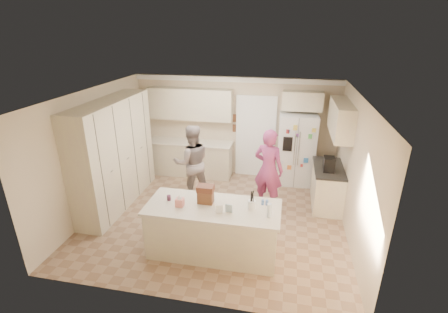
% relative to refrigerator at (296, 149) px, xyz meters
% --- Properties ---
extents(floor, '(5.20, 4.60, 0.02)m').
position_rel_refrigerator_xyz_m(floor, '(-1.60, -2.04, -0.91)').
color(floor, '#94765A').
rests_on(floor, ground).
extents(ceiling, '(5.20, 4.60, 0.02)m').
position_rel_refrigerator_xyz_m(ceiling, '(-1.60, -2.04, 1.71)').
color(ceiling, white).
rests_on(ceiling, wall_back).
extents(wall_back, '(5.20, 0.02, 2.60)m').
position_rel_refrigerator_xyz_m(wall_back, '(-1.60, 0.27, 0.40)').
color(wall_back, beige).
rests_on(wall_back, ground).
extents(wall_front, '(5.20, 0.02, 2.60)m').
position_rel_refrigerator_xyz_m(wall_front, '(-1.60, -4.35, 0.40)').
color(wall_front, beige).
rests_on(wall_front, ground).
extents(wall_left, '(0.02, 4.60, 2.60)m').
position_rel_refrigerator_xyz_m(wall_left, '(-4.21, -2.04, 0.40)').
color(wall_left, beige).
rests_on(wall_left, ground).
extents(wall_right, '(0.02, 4.60, 2.60)m').
position_rel_refrigerator_xyz_m(wall_right, '(1.01, -2.04, 0.40)').
color(wall_right, beige).
rests_on(wall_right, ground).
extents(crown_back, '(5.20, 0.08, 0.12)m').
position_rel_refrigerator_xyz_m(crown_back, '(-1.60, 0.22, 1.63)').
color(crown_back, white).
rests_on(crown_back, wall_back).
extents(pantry_bank, '(0.60, 2.60, 2.35)m').
position_rel_refrigerator_xyz_m(pantry_bank, '(-3.90, -1.84, 0.28)').
color(pantry_bank, beige).
rests_on(pantry_bank, floor).
extents(back_base_cab, '(2.20, 0.60, 0.88)m').
position_rel_refrigerator_xyz_m(back_base_cab, '(-2.75, -0.04, -0.46)').
color(back_base_cab, beige).
rests_on(back_base_cab, floor).
extents(back_countertop, '(2.24, 0.63, 0.04)m').
position_rel_refrigerator_xyz_m(back_countertop, '(-2.75, -0.05, 0.00)').
color(back_countertop, silver).
rests_on(back_countertop, back_base_cab).
extents(back_upper_cab, '(2.20, 0.35, 0.80)m').
position_rel_refrigerator_xyz_m(back_upper_cab, '(-2.75, 0.09, 1.00)').
color(back_upper_cab, beige).
rests_on(back_upper_cab, wall_back).
extents(doorway_opening, '(0.90, 0.06, 2.10)m').
position_rel_refrigerator_xyz_m(doorway_opening, '(-1.05, 0.24, 0.15)').
color(doorway_opening, black).
rests_on(doorway_opening, floor).
extents(doorway_casing, '(1.02, 0.03, 2.22)m').
position_rel_refrigerator_xyz_m(doorway_casing, '(-1.05, 0.21, 0.15)').
color(doorway_casing, white).
rests_on(doorway_casing, floor).
extents(wall_frame_upper, '(0.15, 0.02, 0.20)m').
position_rel_refrigerator_xyz_m(wall_frame_upper, '(-1.58, 0.23, 0.65)').
color(wall_frame_upper, brown).
rests_on(wall_frame_upper, wall_back).
extents(wall_frame_lower, '(0.15, 0.02, 0.20)m').
position_rel_refrigerator_xyz_m(wall_frame_lower, '(-1.58, 0.23, 0.38)').
color(wall_frame_lower, brown).
rests_on(wall_frame_lower, wall_back).
extents(refrigerator, '(0.93, 0.74, 1.80)m').
position_rel_refrigerator_xyz_m(refrigerator, '(0.00, 0.00, 0.00)').
color(refrigerator, white).
rests_on(refrigerator, floor).
extents(fridge_seam, '(0.02, 0.02, 1.78)m').
position_rel_refrigerator_xyz_m(fridge_seam, '(0.00, -0.35, 0.00)').
color(fridge_seam, gray).
rests_on(fridge_seam, refrigerator).
extents(fridge_dispenser, '(0.22, 0.03, 0.35)m').
position_rel_refrigerator_xyz_m(fridge_dispenser, '(-0.22, -0.36, 0.25)').
color(fridge_dispenser, black).
rests_on(fridge_dispenser, refrigerator).
extents(fridge_handle_l, '(0.02, 0.02, 0.85)m').
position_rel_refrigerator_xyz_m(fridge_handle_l, '(-0.05, -0.37, 0.15)').
color(fridge_handle_l, silver).
rests_on(fridge_handle_l, refrigerator).
extents(fridge_handle_r, '(0.02, 0.02, 0.85)m').
position_rel_refrigerator_xyz_m(fridge_handle_r, '(0.05, -0.37, 0.15)').
color(fridge_handle_r, silver).
rests_on(fridge_handle_r, refrigerator).
extents(over_fridge_cab, '(0.95, 0.35, 0.45)m').
position_rel_refrigerator_xyz_m(over_fridge_cab, '(0.05, 0.09, 1.20)').
color(over_fridge_cab, beige).
rests_on(over_fridge_cab, wall_back).
extents(right_base_cab, '(0.60, 1.20, 0.88)m').
position_rel_refrigerator_xyz_m(right_base_cab, '(0.70, -1.04, -0.46)').
color(right_base_cab, beige).
rests_on(right_base_cab, floor).
extents(right_countertop, '(0.63, 1.24, 0.04)m').
position_rel_refrigerator_xyz_m(right_countertop, '(0.69, -1.04, 0.00)').
color(right_countertop, '#2D2B28').
rests_on(right_countertop, right_base_cab).
extents(right_upper_cab, '(0.35, 1.50, 0.70)m').
position_rel_refrigerator_xyz_m(right_upper_cab, '(0.83, -0.84, 1.05)').
color(right_upper_cab, beige).
rests_on(right_upper_cab, wall_right).
extents(coffee_maker, '(0.22, 0.28, 0.30)m').
position_rel_refrigerator_xyz_m(coffee_maker, '(0.65, -1.24, 0.17)').
color(coffee_maker, black).
rests_on(coffee_maker, right_countertop).
extents(island_base, '(2.20, 0.90, 0.88)m').
position_rel_refrigerator_xyz_m(island_base, '(-1.40, -3.14, -0.46)').
color(island_base, beige).
rests_on(island_base, floor).
extents(island_top, '(2.28, 0.96, 0.05)m').
position_rel_refrigerator_xyz_m(island_top, '(-1.40, -3.14, 0.00)').
color(island_top, silver).
rests_on(island_top, island_base).
extents(utensil_crock, '(0.13, 0.13, 0.15)m').
position_rel_refrigerator_xyz_m(utensil_crock, '(-0.75, -3.09, 0.10)').
color(utensil_crock, white).
rests_on(utensil_crock, island_top).
extents(tissue_box, '(0.13, 0.13, 0.14)m').
position_rel_refrigerator_xyz_m(tissue_box, '(-1.95, -3.24, 0.10)').
color(tissue_box, '#EC8379').
rests_on(tissue_box, island_top).
extents(tissue_plume, '(0.08, 0.08, 0.08)m').
position_rel_refrigerator_xyz_m(tissue_plume, '(-1.95, -3.24, 0.20)').
color(tissue_plume, white).
rests_on(tissue_plume, tissue_box).
extents(dollhouse_body, '(0.26, 0.18, 0.22)m').
position_rel_refrigerator_xyz_m(dollhouse_body, '(-1.55, -3.04, 0.14)').
color(dollhouse_body, brown).
rests_on(dollhouse_body, island_top).
extents(dollhouse_roof, '(0.28, 0.20, 0.10)m').
position_rel_refrigerator_xyz_m(dollhouse_roof, '(-1.55, -3.04, 0.30)').
color(dollhouse_roof, '#592D1E').
rests_on(dollhouse_roof, dollhouse_body).
extents(jam_jar, '(0.07, 0.07, 0.09)m').
position_rel_refrigerator_xyz_m(jam_jar, '(-2.20, -3.09, 0.07)').
color(jam_jar, '#59263F').
rests_on(jam_jar, island_top).
extents(greeting_card_a, '(0.12, 0.06, 0.16)m').
position_rel_refrigerator_xyz_m(greeting_card_a, '(-1.25, -3.34, 0.11)').
color(greeting_card_a, white).
rests_on(greeting_card_a, island_top).
extents(greeting_card_b, '(0.12, 0.05, 0.16)m').
position_rel_refrigerator_xyz_m(greeting_card_b, '(-1.10, -3.29, 0.11)').
color(greeting_card_b, silver).
rests_on(greeting_card_b, island_top).
extents(water_bottle, '(0.07, 0.07, 0.24)m').
position_rel_refrigerator_xyz_m(water_bottle, '(-0.45, -3.29, 0.14)').
color(water_bottle, silver).
rests_on(water_bottle, island_top).
extents(shaker_salt, '(0.05, 0.05, 0.09)m').
position_rel_refrigerator_xyz_m(shaker_salt, '(-0.58, -2.92, 0.07)').
color(shaker_salt, '#4C6FAE').
rests_on(shaker_salt, island_top).
extents(shaker_pepper, '(0.05, 0.05, 0.09)m').
position_rel_refrigerator_xyz_m(shaker_pepper, '(-0.51, -2.92, 0.07)').
color(shaker_pepper, '#4C6FAE').
rests_on(shaker_pepper, island_top).
extents(teen_boy, '(1.05, 0.96, 1.75)m').
position_rel_refrigerator_xyz_m(teen_boy, '(-2.32, -1.27, -0.02)').
color(teen_boy, gray).
rests_on(teen_boy, floor).
extents(teen_girl, '(0.76, 0.62, 1.80)m').
position_rel_refrigerator_xyz_m(teen_girl, '(-0.59, -1.38, 0.00)').
color(teen_girl, '#A5336A').
rests_on(teen_girl, floor).
extents(fridge_magnets, '(0.76, 0.02, 1.44)m').
position_rel_refrigerator_xyz_m(fridge_magnets, '(0.00, -0.36, 0.00)').
color(fridge_magnets, tan).
rests_on(fridge_magnets, refrigerator).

